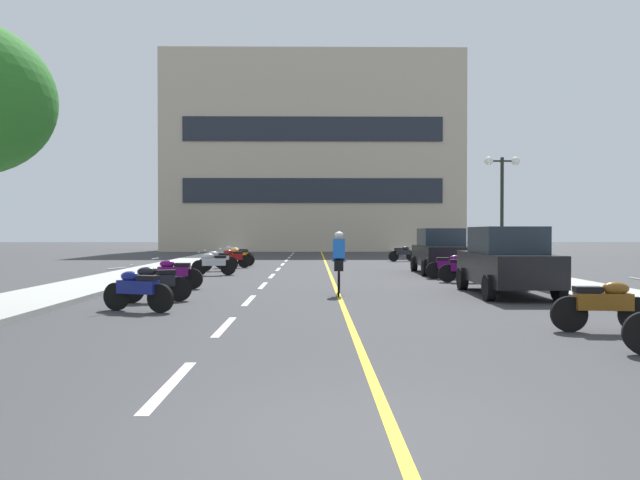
% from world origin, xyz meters
% --- Properties ---
extents(ground_plane, '(140.00, 140.00, 0.00)m').
position_xyz_m(ground_plane, '(0.00, 21.00, 0.00)').
color(ground_plane, '#38383A').
extents(curb_left, '(2.40, 72.00, 0.12)m').
position_xyz_m(curb_left, '(-7.20, 24.00, 0.06)').
color(curb_left, '#A8A8A3').
rests_on(curb_left, ground).
extents(curb_right, '(2.40, 72.00, 0.12)m').
position_xyz_m(curb_right, '(7.20, 24.00, 0.06)').
color(curb_right, '#A8A8A3').
rests_on(curb_right, ground).
extents(lane_dash_0, '(0.14, 2.20, 0.01)m').
position_xyz_m(lane_dash_0, '(-2.00, 2.00, 0.00)').
color(lane_dash_0, silver).
rests_on(lane_dash_0, ground).
extents(lane_dash_1, '(0.14, 2.20, 0.01)m').
position_xyz_m(lane_dash_1, '(-2.00, 6.00, 0.00)').
color(lane_dash_1, silver).
rests_on(lane_dash_1, ground).
extents(lane_dash_2, '(0.14, 2.20, 0.01)m').
position_xyz_m(lane_dash_2, '(-2.00, 10.00, 0.00)').
color(lane_dash_2, silver).
rests_on(lane_dash_2, ground).
extents(lane_dash_3, '(0.14, 2.20, 0.01)m').
position_xyz_m(lane_dash_3, '(-2.00, 14.00, 0.00)').
color(lane_dash_3, silver).
rests_on(lane_dash_3, ground).
extents(lane_dash_4, '(0.14, 2.20, 0.01)m').
position_xyz_m(lane_dash_4, '(-2.00, 18.00, 0.00)').
color(lane_dash_4, silver).
rests_on(lane_dash_4, ground).
extents(lane_dash_5, '(0.14, 2.20, 0.01)m').
position_xyz_m(lane_dash_5, '(-2.00, 22.00, 0.00)').
color(lane_dash_5, silver).
rests_on(lane_dash_5, ground).
extents(lane_dash_6, '(0.14, 2.20, 0.01)m').
position_xyz_m(lane_dash_6, '(-2.00, 26.00, 0.00)').
color(lane_dash_6, silver).
rests_on(lane_dash_6, ground).
extents(lane_dash_7, '(0.14, 2.20, 0.01)m').
position_xyz_m(lane_dash_7, '(-2.00, 30.00, 0.00)').
color(lane_dash_7, silver).
rests_on(lane_dash_7, ground).
extents(lane_dash_8, '(0.14, 2.20, 0.01)m').
position_xyz_m(lane_dash_8, '(-2.00, 34.00, 0.00)').
color(lane_dash_8, silver).
rests_on(lane_dash_8, ground).
extents(lane_dash_9, '(0.14, 2.20, 0.01)m').
position_xyz_m(lane_dash_9, '(-2.00, 38.00, 0.00)').
color(lane_dash_9, silver).
rests_on(lane_dash_9, ground).
extents(lane_dash_10, '(0.14, 2.20, 0.01)m').
position_xyz_m(lane_dash_10, '(-2.00, 42.00, 0.00)').
color(lane_dash_10, silver).
rests_on(lane_dash_10, ground).
extents(lane_dash_11, '(0.14, 2.20, 0.01)m').
position_xyz_m(lane_dash_11, '(-2.00, 46.00, 0.00)').
color(lane_dash_11, silver).
rests_on(lane_dash_11, ground).
extents(centre_line_yellow, '(0.12, 66.00, 0.01)m').
position_xyz_m(centre_line_yellow, '(0.25, 24.00, 0.00)').
color(centre_line_yellow, gold).
rests_on(centre_line_yellow, ground).
extents(office_building, '(25.87, 9.60, 17.12)m').
position_xyz_m(office_building, '(-0.45, 49.74, 8.56)').
color(office_building, '#BCAD93').
rests_on(office_building, ground).
extents(street_lamp_mid, '(1.46, 0.36, 4.66)m').
position_xyz_m(street_lamp_mid, '(7.36, 19.80, 3.57)').
color(street_lamp_mid, black).
rests_on(street_lamp_mid, curb_right).
extents(parked_car_near, '(1.98, 4.23, 1.82)m').
position_xyz_m(parked_car_near, '(4.74, 11.21, 0.92)').
color(parked_car_near, black).
rests_on(parked_car_near, ground).
extents(parked_car_mid, '(1.99, 4.23, 1.82)m').
position_xyz_m(parked_car_mid, '(4.72, 19.34, 0.92)').
color(parked_car_mid, black).
rests_on(parked_car_mid, ground).
extents(motorcycle_1, '(1.70, 0.60, 0.92)m').
position_xyz_m(motorcycle_1, '(4.44, 5.32, 0.47)').
color(motorcycle_1, black).
rests_on(motorcycle_1, ground).
extents(motorcycle_2, '(1.64, 0.80, 0.92)m').
position_xyz_m(motorcycle_2, '(-4.14, 8.01, 0.47)').
color(motorcycle_2, black).
rests_on(motorcycle_2, ground).
extents(motorcycle_3, '(1.65, 0.77, 0.92)m').
position_xyz_m(motorcycle_3, '(-4.21, 9.65, 0.47)').
color(motorcycle_3, black).
rests_on(motorcycle_3, ground).
extents(motorcycle_4, '(1.70, 0.60, 0.92)m').
position_xyz_m(motorcycle_4, '(-4.53, 12.89, 0.47)').
color(motorcycle_4, black).
rests_on(motorcycle_4, ground).
extents(motorcycle_5, '(1.70, 0.60, 0.92)m').
position_xyz_m(motorcycle_5, '(4.60, 15.03, 0.47)').
color(motorcycle_5, black).
rests_on(motorcycle_5, ground).
extents(motorcycle_6, '(1.70, 0.60, 0.92)m').
position_xyz_m(motorcycle_6, '(4.45, 16.49, 0.47)').
color(motorcycle_6, black).
rests_on(motorcycle_6, ground).
extents(motorcycle_7, '(1.68, 0.66, 0.92)m').
position_xyz_m(motorcycle_7, '(-4.28, 18.30, 0.47)').
color(motorcycle_7, black).
rests_on(motorcycle_7, ground).
extents(motorcycle_8, '(1.65, 0.76, 0.92)m').
position_xyz_m(motorcycle_8, '(-4.51, 20.80, 0.47)').
color(motorcycle_8, black).
rests_on(motorcycle_8, ground).
extents(motorcycle_9, '(1.66, 0.74, 0.92)m').
position_xyz_m(motorcycle_9, '(-4.18, 22.93, 0.47)').
color(motorcycle_9, black).
rests_on(motorcycle_9, ground).
extents(motorcycle_10, '(1.63, 0.81, 0.92)m').
position_xyz_m(motorcycle_10, '(-4.14, 24.96, 0.47)').
color(motorcycle_10, black).
rests_on(motorcycle_10, ground).
extents(motorcycle_11, '(1.70, 0.60, 0.92)m').
position_xyz_m(motorcycle_11, '(-4.42, 26.95, 0.47)').
color(motorcycle_11, black).
rests_on(motorcycle_11, ground).
extents(motorcycle_12, '(1.65, 0.75, 0.92)m').
position_xyz_m(motorcycle_12, '(4.66, 29.02, 0.47)').
color(motorcycle_12, black).
rests_on(motorcycle_12, ground).
extents(cyclist_rider, '(0.42, 1.77, 1.71)m').
position_xyz_m(cyclist_rider, '(0.26, 11.29, 0.89)').
color(cyclist_rider, black).
rests_on(cyclist_rider, ground).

